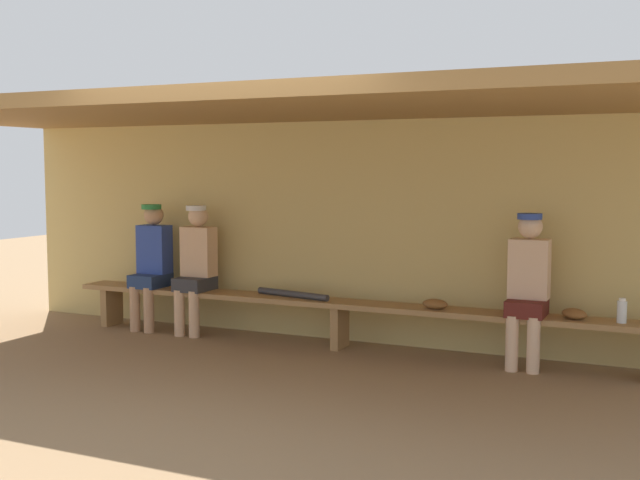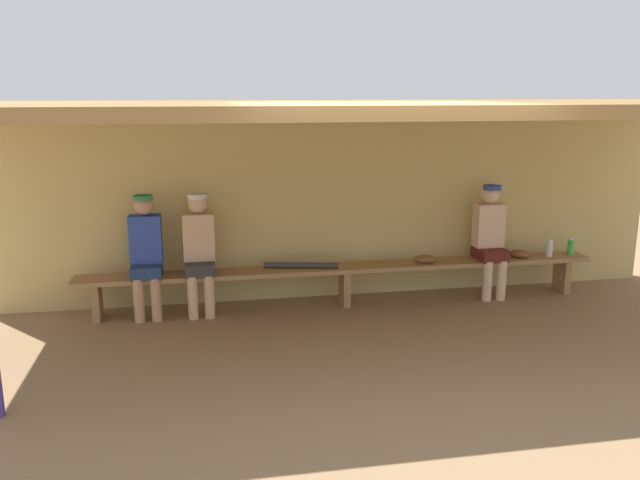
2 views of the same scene
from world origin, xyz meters
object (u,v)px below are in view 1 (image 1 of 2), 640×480
object	(u,v)px
baseball_glove_dark_brown	(574,314)
baseball_glove_worn	(435,304)
player_middle	(528,283)
bench	(340,308)
player_in_blue	(196,263)
player_leftmost	(151,260)
baseball_bat	(293,294)
water_bottle_clear	(622,311)

from	to	relation	value
baseball_glove_dark_brown	baseball_glove_worn	world-z (taller)	same
player_middle	bench	bearing A→B (deg)	-179.88
player_in_blue	bench	bearing A→B (deg)	-0.12
player_middle	player_leftmost	distance (m)	3.97
bench	baseball_glove_dark_brown	bearing A→B (deg)	-0.15
bench	baseball_bat	world-z (taller)	baseball_bat
player_leftmost	baseball_glove_worn	size ratio (longest dim) A/B	5.60
water_bottle_clear	baseball_bat	world-z (taller)	water_bottle_clear
baseball_glove_worn	baseball_bat	world-z (taller)	baseball_glove_worn
player_middle	water_bottle_clear	distance (m)	0.79
player_middle	player_in_blue	world-z (taller)	same
baseball_bat	water_bottle_clear	bearing A→B (deg)	11.04
player_in_blue	baseball_bat	world-z (taller)	player_in_blue
player_leftmost	baseball_glove_dark_brown	bearing A→B (deg)	-0.12
bench	player_middle	size ratio (longest dim) A/B	4.46
bench	water_bottle_clear	distance (m)	2.55
water_bottle_clear	baseball_glove_dark_brown	world-z (taller)	water_bottle_clear
water_bottle_clear	baseball_bat	xyz separation A→B (m)	(-3.05, 0.02, -0.06)
player_leftmost	player_in_blue	world-z (taller)	same
baseball_glove_worn	baseball_bat	bearing A→B (deg)	11.14
player_middle	baseball_glove_dark_brown	xyz separation A→B (m)	(0.39, -0.01, -0.24)
player_leftmost	baseball_bat	xyz separation A→B (m)	(1.70, -0.00, -0.25)
player_middle	player_leftmost	size ratio (longest dim) A/B	1.00
bench	water_bottle_clear	world-z (taller)	water_bottle_clear
player_in_blue	baseball_glove_dark_brown	size ratio (longest dim) A/B	5.60
bench	player_in_blue	world-z (taller)	player_in_blue
bench	player_leftmost	xyz separation A→B (m)	(-2.20, 0.00, 0.36)
player_middle	baseball_glove_dark_brown	distance (m)	0.46
bench	baseball_glove_worn	distance (m)	0.96
player_middle	player_in_blue	size ratio (longest dim) A/B	1.00
bench	baseball_bat	size ratio (longest dim) A/B	7.08
water_bottle_clear	baseball_glove_dark_brown	size ratio (longest dim) A/B	0.86
player_in_blue	baseball_bat	xyz separation A→B (m)	(1.13, -0.00, -0.25)
bench	player_leftmost	distance (m)	2.23
player_middle	player_in_blue	bearing A→B (deg)	180.00
baseball_glove_dark_brown	baseball_bat	size ratio (longest dim) A/B	0.28
bench	baseball_bat	distance (m)	0.52
baseball_bat	bench	bearing A→B (deg)	11.36
baseball_bat	player_leftmost	bearing A→B (deg)	-168.77
baseball_glove_worn	player_in_blue	bearing A→B (deg)	11.63
player_leftmost	water_bottle_clear	size ratio (longest dim) A/B	6.51
bench	water_bottle_clear	size ratio (longest dim) A/B	29.06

